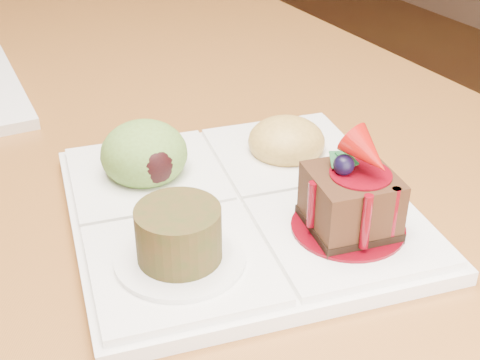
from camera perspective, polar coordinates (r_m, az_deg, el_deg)
dining_table at (r=0.71m, az=-18.36°, el=-2.68°), size 1.00×1.80×0.75m
sampler_plate at (r=0.54m, az=-0.30°, el=-1.11°), size 0.31×0.31×0.10m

